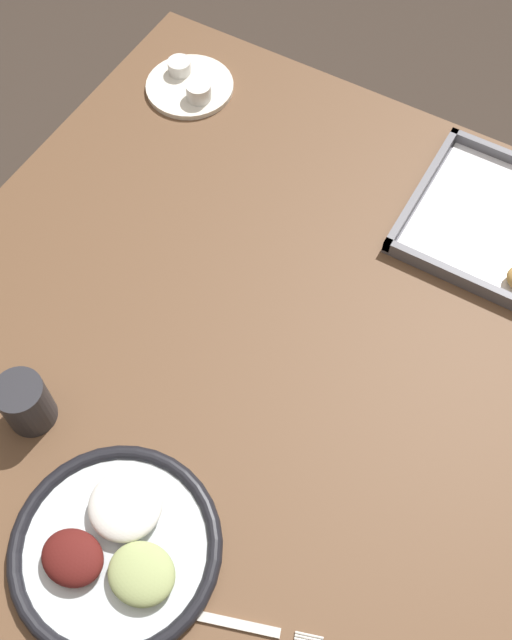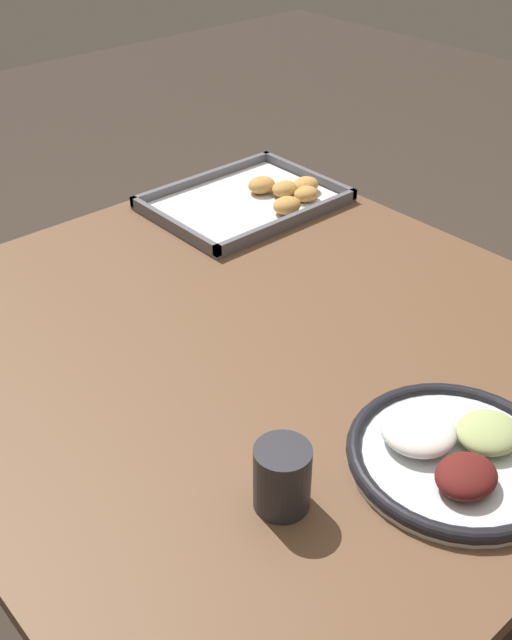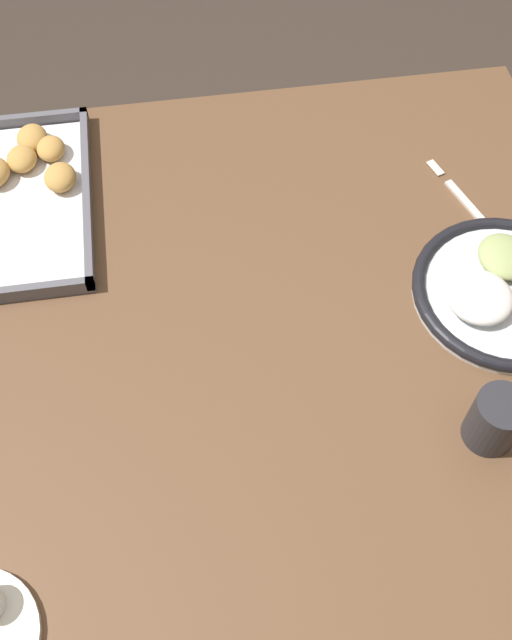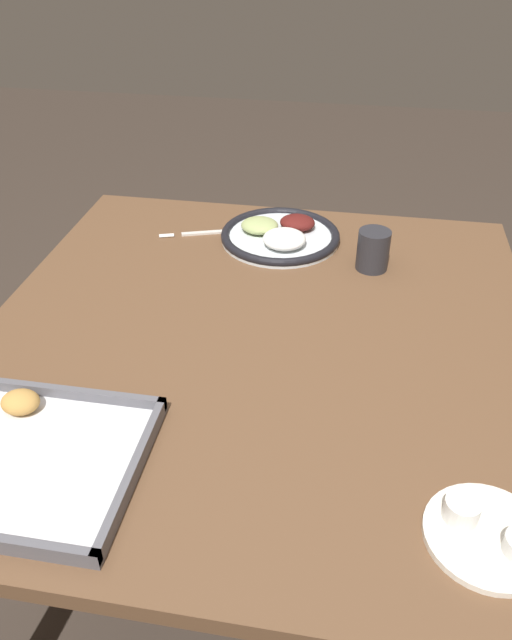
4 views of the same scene
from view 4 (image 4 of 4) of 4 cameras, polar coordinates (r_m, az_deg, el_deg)
ground_plane at (r=1.66m, az=0.11°, el=-21.25°), size 8.00×8.00×0.00m
dining_table at (r=1.20m, az=0.15°, el=-4.87°), size 1.02×1.09×0.71m
dinner_plate at (r=1.45m, az=2.24°, el=7.80°), size 0.28×0.28×0.05m
fork at (r=1.49m, az=-4.33°, el=7.98°), size 0.20×0.08×0.00m
saucer_plate at (r=0.88m, az=20.39°, el=-17.72°), size 0.16×0.16×0.04m
baking_tray at (r=0.99m, az=-22.33°, el=-10.70°), size 0.38×0.28×0.04m
drinking_cup at (r=1.35m, az=10.66°, el=6.31°), size 0.07×0.07×0.09m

